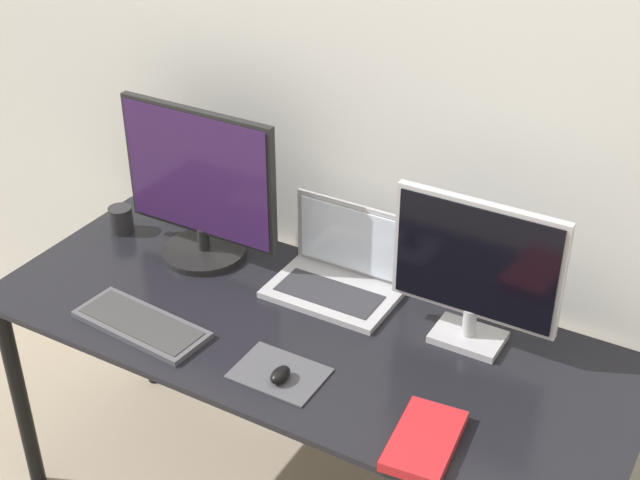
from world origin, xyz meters
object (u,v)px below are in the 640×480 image
at_px(keyboard, 141,324).
at_px(mug, 121,219).
at_px(book, 425,441).
at_px(monitor_right, 475,269).
at_px(mouse, 280,375).
at_px(monitor_left, 200,188).
at_px(laptop, 340,270).

height_order(keyboard, mug, mug).
bearing_deg(mug, book, -17.83).
xyz_separation_m(monitor_right, keyboard, (-0.77, -0.38, -0.21)).
relative_size(keyboard, mouse, 5.90).
relative_size(monitor_left, mouse, 7.69).
bearing_deg(mouse, monitor_right, 48.97).
relative_size(monitor_left, monitor_right, 1.16).
height_order(monitor_left, keyboard, monitor_left).
relative_size(monitor_right, mouse, 6.65).
bearing_deg(monitor_right, mug, -179.09).
height_order(monitor_right, mug, monitor_right).
bearing_deg(mouse, book, -3.26).
bearing_deg(monitor_left, keyboard, -79.45).
xyz_separation_m(mouse, mug, (-0.82, 0.37, 0.02)).
relative_size(monitor_right, book, 1.76).
bearing_deg(book, keyboard, 178.21).
xyz_separation_m(keyboard, mug, (-0.38, 0.36, 0.03)).
bearing_deg(monitor_left, monitor_right, 0.01).
height_order(monitor_left, book, monitor_left).
bearing_deg(book, laptop, 135.74).
bearing_deg(mouse, laptop, 99.29).
relative_size(monitor_right, mug, 5.36).
distance_m(mouse, book, 0.40).
bearing_deg(mug, monitor_left, 3.38).
distance_m(monitor_right, keyboard, 0.89).
bearing_deg(laptop, mouse, -80.71).
bearing_deg(book, monitor_left, 155.74).
distance_m(monitor_left, book, 1.01).
relative_size(mouse, mug, 0.81).
height_order(keyboard, book, book).
bearing_deg(monitor_right, mouse, -131.03).
distance_m(mouse, mug, 0.90).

